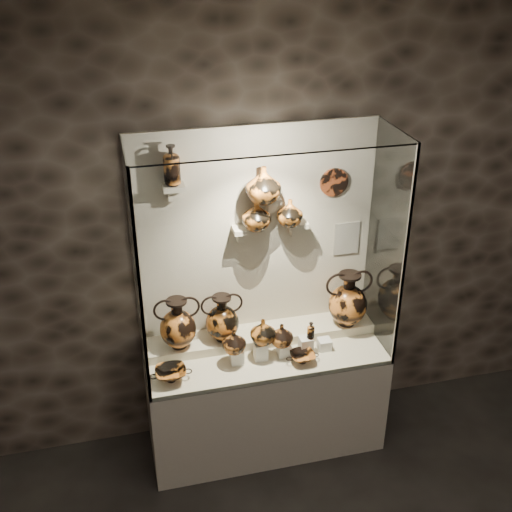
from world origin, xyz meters
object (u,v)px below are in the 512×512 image
at_px(amphora_left, 178,323).
at_px(lekythos_tall, 172,163).
at_px(kylix_right, 302,357).
at_px(amphora_mid, 222,318).
at_px(jug_c, 281,335).
at_px(ovoid_vase_b, 263,185).
at_px(amphora_right, 348,299).
at_px(lekythos_small, 311,329).
at_px(ovoid_vase_c, 290,212).
at_px(kylix_left, 171,374).
at_px(jug_b, 263,331).
at_px(jug_a, 234,341).
at_px(ovoid_vase_a, 256,215).

height_order(amphora_left, lekythos_tall, lekythos_tall).
height_order(kylix_right, lekythos_tall, lekythos_tall).
relative_size(amphora_mid, jug_c, 2.09).
height_order(lekythos_tall, ovoid_vase_b, lekythos_tall).
relative_size(amphora_right, lekythos_small, 2.92).
distance_m(ovoid_vase_b, ovoid_vase_c, 0.30).
relative_size(jug_c, ovoid_vase_c, 0.91).
distance_m(jug_c, kylix_left, 0.80).
height_order(jug_b, jug_c, jug_b).
bearing_deg(kylix_right, lekythos_small, 53.62).
bearing_deg(amphora_left, jug_a, -31.17).
distance_m(jug_b, jug_c, 0.14).
distance_m(jug_c, kylix_right, 0.21).
bearing_deg(ovoid_vase_b, amphora_right, -1.95).
relative_size(jug_a, kylix_right, 0.78).
relative_size(lekythos_small, ovoid_vase_a, 0.71).
distance_m(lekythos_tall, ovoid_vase_a, 0.66).
bearing_deg(kylix_right, lekythos_tall, 158.39).
bearing_deg(amphora_left, lekythos_small, -14.02).
relative_size(jug_c, lekythos_tall, 0.58).
height_order(jug_b, ovoid_vase_a, ovoid_vase_a).
bearing_deg(lekythos_small, jug_a, -169.85).
bearing_deg(ovoid_vase_b, jug_b, -100.96).
bearing_deg(jug_b, amphora_right, -7.94).
bearing_deg(jug_c, ovoid_vase_c, 70.00).
distance_m(amphora_right, ovoid_vase_a, 0.98).
relative_size(amphora_mid, lekythos_small, 2.45).
relative_size(jug_b, lekythos_small, 1.28).
bearing_deg(amphora_mid, ovoid_vase_a, -1.95).
xyz_separation_m(kylix_left, ovoid_vase_c, (0.90, 0.34, 0.93)).
distance_m(jug_a, ovoid_vase_c, 0.95).
height_order(jug_b, ovoid_vase_c, ovoid_vase_c).
bearing_deg(jug_b, kylix_left, 166.46).
xyz_separation_m(amphora_mid, lekythos_tall, (-0.28, 0.08, 1.14)).
distance_m(amphora_right, jug_c, 0.59).
relative_size(amphora_right, jug_b, 2.28).
relative_size(lekythos_small, kylix_right, 0.65).
bearing_deg(amphora_mid, kylix_right, -43.43).
height_order(jug_b, lekythos_small, jug_b).
bearing_deg(amphora_left, kylix_right, -21.53).
relative_size(jug_a, lekythos_tall, 0.59).
bearing_deg(lekythos_tall, kylix_right, -20.15).
bearing_deg(jug_a, ovoid_vase_b, 43.35).
bearing_deg(kylix_right, kylix_left, -176.09).
xyz_separation_m(ovoid_vase_b, ovoid_vase_c, (0.19, 0.03, -0.23)).
height_order(amphora_right, jug_b, amphora_right).
height_order(amphora_left, ovoid_vase_a, ovoid_vase_a).
bearing_deg(jug_a, ovoid_vase_a, 50.60).
height_order(jug_c, kylix_left, jug_c).
bearing_deg(lekythos_small, amphora_mid, 170.15).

